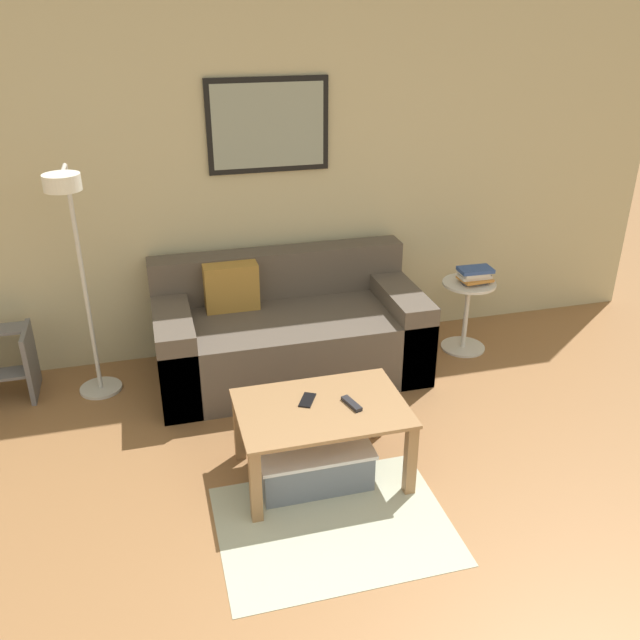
{
  "coord_description": "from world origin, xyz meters",
  "views": [
    {
      "loc": [
        -1.02,
        -1.11,
        2.38
      ],
      "look_at": [
        -0.2,
        1.97,
        0.85
      ],
      "focal_mm": 38.0,
      "sensor_mm": 36.0,
      "label": 1
    }
  ],
  "objects_px": {
    "book_stack": "(474,275)",
    "remote_control": "(352,404)",
    "couch": "(288,333)",
    "floor_lamp": "(77,256)",
    "storage_bin": "(311,458)",
    "coffee_table": "(322,420)",
    "cell_phone": "(307,400)",
    "side_table": "(467,309)"
  },
  "relations": [
    {
      "from": "couch",
      "to": "floor_lamp",
      "type": "relative_size",
      "value": 1.18
    },
    {
      "from": "floor_lamp",
      "to": "cell_phone",
      "type": "bearing_deg",
      "value": -41.17
    },
    {
      "from": "book_stack",
      "to": "cell_phone",
      "type": "bearing_deg",
      "value": -144.53
    },
    {
      "from": "floor_lamp",
      "to": "book_stack",
      "type": "bearing_deg",
      "value": 1.52
    },
    {
      "from": "coffee_table",
      "to": "book_stack",
      "type": "height_order",
      "value": "book_stack"
    },
    {
      "from": "storage_bin",
      "to": "cell_phone",
      "type": "bearing_deg",
      "value": 90.0
    },
    {
      "from": "side_table",
      "to": "remote_control",
      "type": "xyz_separation_m",
      "value": [
        -1.25,
        -1.18,
        0.13
      ]
    },
    {
      "from": "couch",
      "to": "remote_control",
      "type": "bearing_deg",
      "value": -86.17
    },
    {
      "from": "side_table",
      "to": "remote_control",
      "type": "relative_size",
      "value": 3.54
    },
    {
      "from": "floor_lamp",
      "to": "side_table",
      "type": "relative_size",
      "value": 2.86
    },
    {
      "from": "storage_bin",
      "to": "side_table",
      "type": "xyz_separation_m",
      "value": [
        1.47,
        1.15,
        0.2
      ]
    },
    {
      "from": "remote_control",
      "to": "cell_phone",
      "type": "distance_m",
      "value": 0.24
    },
    {
      "from": "couch",
      "to": "side_table",
      "type": "height_order",
      "value": "couch"
    },
    {
      "from": "book_stack",
      "to": "couch",
      "type": "bearing_deg",
      "value": 178.93
    },
    {
      "from": "couch",
      "to": "remote_control",
      "type": "xyz_separation_m",
      "value": [
        0.08,
        -1.19,
        0.16
      ]
    },
    {
      "from": "coffee_table",
      "to": "storage_bin",
      "type": "bearing_deg",
      "value": 179.55
    },
    {
      "from": "couch",
      "to": "storage_bin",
      "type": "bearing_deg",
      "value": -96.59
    },
    {
      "from": "coffee_table",
      "to": "storage_bin",
      "type": "relative_size",
      "value": 1.46
    },
    {
      "from": "storage_bin",
      "to": "floor_lamp",
      "type": "bearing_deg",
      "value": 136.77
    },
    {
      "from": "couch",
      "to": "remote_control",
      "type": "relative_size",
      "value": 11.9
    },
    {
      "from": "couch",
      "to": "storage_bin",
      "type": "height_order",
      "value": "couch"
    },
    {
      "from": "storage_bin",
      "to": "floor_lamp",
      "type": "xyz_separation_m",
      "value": [
        -1.14,
        1.07,
        0.89
      ]
    },
    {
      "from": "cell_phone",
      "to": "remote_control",
      "type": "bearing_deg",
      "value": 2.45
    },
    {
      "from": "couch",
      "to": "book_stack",
      "type": "xyz_separation_m",
      "value": [
        1.36,
        -0.03,
        0.3
      ]
    },
    {
      "from": "remote_control",
      "to": "couch",
      "type": "bearing_deg",
      "value": 78.41
    },
    {
      "from": "coffee_table",
      "to": "side_table",
      "type": "height_order",
      "value": "side_table"
    },
    {
      "from": "book_stack",
      "to": "cell_phone",
      "type": "distance_m",
      "value": 1.84
    },
    {
      "from": "floor_lamp",
      "to": "cell_phone",
      "type": "distance_m",
      "value": 1.62
    },
    {
      "from": "floor_lamp",
      "to": "remote_control",
      "type": "bearing_deg",
      "value": -39.08
    },
    {
      "from": "cell_phone",
      "to": "side_table",
      "type": "bearing_deg",
      "value": 64.45
    },
    {
      "from": "book_stack",
      "to": "coffee_table",
      "type": "bearing_deg",
      "value": -141.57
    },
    {
      "from": "couch",
      "to": "storage_bin",
      "type": "relative_size",
      "value": 2.93
    },
    {
      "from": "floor_lamp",
      "to": "side_table",
      "type": "xyz_separation_m",
      "value": [
        2.6,
        0.08,
        -0.69
      ]
    },
    {
      "from": "coffee_table",
      "to": "floor_lamp",
      "type": "relative_size",
      "value": 0.59
    },
    {
      "from": "book_stack",
      "to": "remote_control",
      "type": "xyz_separation_m",
      "value": [
        -1.28,
        -1.17,
        -0.14
      ]
    },
    {
      "from": "cell_phone",
      "to": "floor_lamp",
      "type": "bearing_deg",
      "value": 167.0
    },
    {
      "from": "floor_lamp",
      "to": "remote_control",
      "type": "relative_size",
      "value": 10.13
    },
    {
      "from": "storage_bin",
      "to": "cell_phone",
      "type": "xyz_separation_m",
      "value": [
        0.0,
        0.07,
        0.32
      ]
    },
    {
      "from": "coffee_table",
      "to": "storage_bin",
      "type": "distance_m",
      "value": 0.25
    },
    {
      "from": "side_table",
      "to": "storage_bin",
      "type": "bearing_deg",
      "value": -141.87
    },
    {
      "from": "remote_control",
      "to": "cell_phone",
      "type": "relative_size",
      "value": 1.07
    },
    {
      "from": "coffee_table",
      "to": "floor_lamp",
      "type": "bearing_deg",
      "value": 138.18
    }
  ]
}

